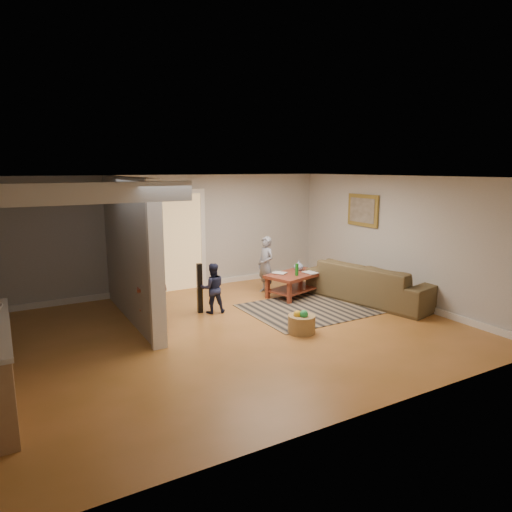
{
  "coord_description": "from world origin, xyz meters",
  "views": [
    {
      "loc": [
        -3.11,
        -6.39,
        2.64
      ],
      "look_at": [
        0.82,
        0.55,
        1.1
      ],
      "focal_mm": 32.0,
      "sensor_mm": 36.0,
      "label": 1
    }
  ],
  "objects_px": {
    "toy_basket": "(302,323)",
    "child": "(266,293)",
    "sofa": "(370,300)",
    "toddler": "(213,312)",
    "speaker_right": "(125,274)",
    "speaker_left": "(200,288)",
    "coffee_table": "(296,278)",
    "tv_console": "(152,284)"
  },
  "relations": [
    {
      "from": "toy_basket",
      "to": "child",
      "type": "height_order",
      "value": "child"
    },
    {
      "from": "sofa",
      "to": "child",
      "type": "bearing_deg",
      "value": 31.72
    },
    {
      "from": "speaker_right",
      "to": "toy_basket",
      "type": "height_order",
      "value": "speaker_right"
    },
    {
      "from": "tv_console",
      "to": "child",
      "type": "bearing_deg",
      "value": 30.08
    },
    {
      "from": "child",
      "to": "speaker_right",
      "type": "bearing_deg",
      "value": -114.77
    },
    {
      "from": "coffee_table",
      "to": "speaker_left",
      "type": "relative_size",
      "value": 1.5
    },
    {
      "from": "speaker_left",
      "to": "speaker_right",
      "type": "xyz_separation_m",
      "value": [
        -0.99,
        1.5,
        0.08
      ]
    },
    {
      "from": "speaker_left",
      "to": "toddler",
      "type": "xyz_separation_m",
      "value": [
        0.2,
        -0.12,
        -0.46
      ]
    },
    {
      "from": "speaker_right",
      "to": "child",
      "type": "distance_m",
      "value": 2.95
    },
    {
      "from": "toddler",
      "to": "tv_console",
      "type": "bearing_deg",
      "value": 14.02
    },
    {
      "from": "sofa",
      "to": "child",
      "type": "height_order",
      "value": "child"
    },
    {
      "from": "toy_basket",
      "to": "tv_console",
      "type": "bearing_deg",
      "value": 139.73
    },
    {
      "from": "coffee_table",
      "to": "tv_console",
      "type": "height_order",
      "value": "tv_console"
    },
    {
      "from": "sofa",
      "to": "speaker_right",
      "type": "height_order",
      "value": "speaker_right"
    },
    {
      "from": "speaker_right",
      "to": "child",
      "type": "height_order",
      "value": "speaker_right"
    },
    {
      "from": "speaker_right",
      "to": "sofa",
      "type": "bearing_deg",
      "value": -20.95
    },
    {
      "from": "speaker_right",
      "to": "toddler",
      "type": "xyz_separation_m",
      "value": [
        1.2,
        -1.62,
        -0.55
      ]
    },
    {
      "from": "tv_console",
      "to": "speaker_right",
      "type": "distance_m",
      "value": 1.64
    },
    {
      "from": "tv_console",
      "to": "speaker_left",
      "type": "bearing_deg",
      "value": 23.37
    },
    {
      "from": "sofa",
      "to": "toddler",
      "type": "xyz_separation_m",
      "value": [
        -3.1,
        0.86,
        0.0
      ]
    },
    {
      "from": "speaker_left",
      "to": "coffee_table",
      "type": "bearing_deg",
      "value": 10.61
    },
    {
      "from": "coffee_table",
      "to": "toy_basket",
      "type": "height_order",
      "value": "coffee_table"
    },
    {
      "from": "tv_console",
      "to": "toddler",
      "type": "bearing_deg",
      "value": 15.74
    },
    {
      "from": "speaker_right",
      "to": "speaker_left",
      "type": "bearing_deg",
      "value": -47.5
    },
    {
      "from": "toddler",
      "to": "coffee_table",
      "type": "bearing_deg",
      "value": -160.67
    },
    {
      "from": "toddler",
      "to": "sofa",
      "type": "bearing_deg",
      "value": 178.05
    },
    {
      "from": "tv_console",
      "to": "speaker_left",
      "type": "height_order",
      "value": "tv_console"
    },
    {
      "from": "speaker_left",
      "to": "toddler",
      "type": "bearing_deg",
      "value": -22.52
    },
    {
      "from": "child",
      "to": "coffee_table",
      "type": "bearing_deg",
      "value": 34.38
    },
    {
      "from": "coffee_table",
      "to": "speaker_right",
      "type": "xyz_separation_m",
      "value": [
        -3.19,
        1.42,
        0.17
      ]
    },
    {
      "from": "tv_console",
      "to": "speaker_right",
      "type": "bearing_deg",
      "value": 107.34
    },
    {
      "from": "speaker_right",
      "to": "toddler",
      "type": "distance_m",
      "value": 2.09
    },
    {
      "from": "toy_basket",
      "to": "speaker_left",
      "type": "bearing_deg",
      "value": 119.86
    },
    {
      "from": "coffee_table",
      "to": "speaker_left",
      "type": "height_order",
      "value": "speaker_left"
    },
    {
      "from": "sofa",
      "to": "speaker_right",
      "type": "bearing_deg",
      "value": 47.04
    },
    {
      "from": "child",
      "to": "toddler",
      "type": "xyz_separation_m",
      "value": [
        -1.56,
        -0.71,
        0.0
      ]
    },
    {
      "from": "sofa",
      "to": "coffee_table",
      "type": "relative_size",
      "value": 1.87
    },
    {
      "from": "tv_console",
      "to": "coffee_table",
      "type": "bearing_deg",
      "value": 19.13
    },
    {
      "from": "toy_basket",
      "to": "toddler",
      "type": "relative_size",
      "value": 0.48
    },
    {
      "from": "coffee_table",
      "to": "speaker_left",
      "type": "bearing_deg",
      "value": -177.89
    },
    {
      "from": "toy_basket",
      "to": "child",
      "type": "distance_m",
      "value": 2.49
    },
    {
      "from": "sofa",
      "to": "toddler",
      "type": "relative_size",
      "value": 2.8
    }
  ]
}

